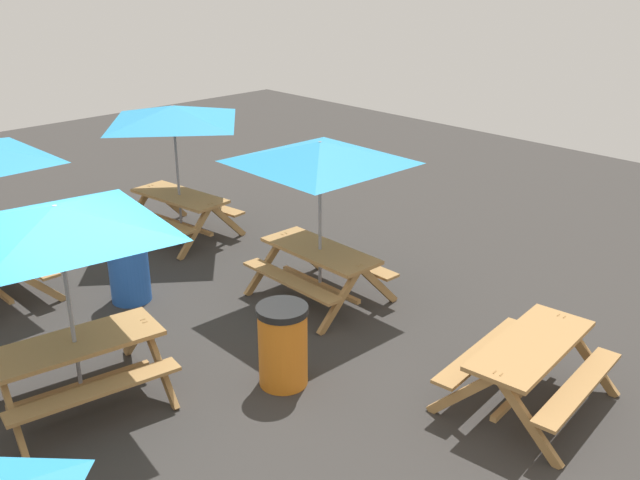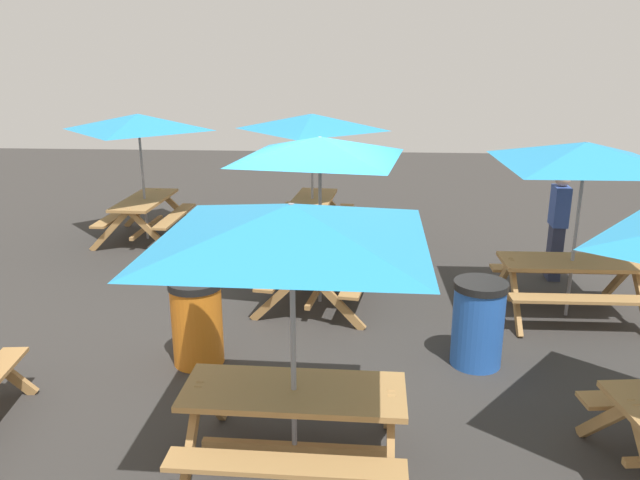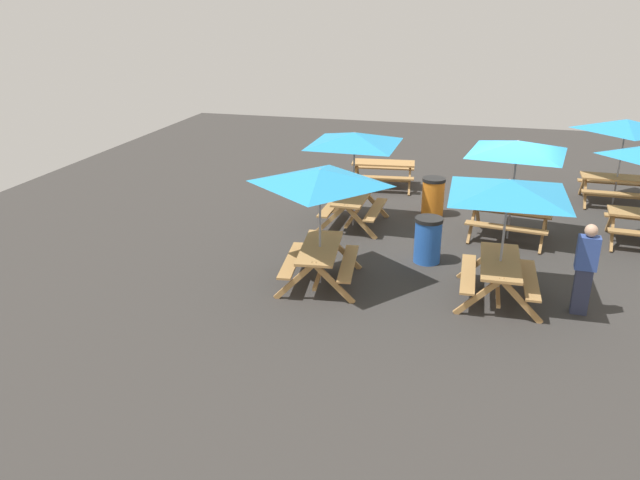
# 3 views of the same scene
# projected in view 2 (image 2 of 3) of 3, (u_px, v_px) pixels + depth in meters

# --- Properties ---
(ground_plane) EXTENTS (27.47, 27.47, 0.00)m
(ground_plane) POSITION_uv_depth(u_px,v_px,m) (311.00, 311.00, 8.41)
(ground_plane) COLOR #33302D
(ground_plane) RESTS_ON ground
(picnic_table_0) EXTENTS (2.83, 2.83, 2.34)m
(picnic_table_0) POSITION_uv_depth(u_px,v_px,m) (292.00, 244.00, 4.66)
(picnic_table_0) COLOR #A87A44
(picnic_table_0) RESTS_ON ground
(picnic_table_1) EXTENTS (2.80, 2.80, 2.34)m
(picnic_table_1) POSITION_uv_depth(u_px,v_px,m) (320.00, 161.00, 8.16)
(picnic_table_1) COLOR #A87A44
(picnic_table_1) RESTS_ON ground
(picnic_table_3) EXTENTS (2.05, 2.05, 2.34)m
(picnic_table_3) POSITION_uv_depth(u_px,v_px,m) (139.00, 131.00, 11.06)
(picnic_table_3) COLOR #A87A44
(picnic_table_3) RESTS_ON ground
(picnic_table_4) EXTENTS (2.16, 2.16, 2.34)m
(picnic_table_4) POSITION_uv_depth(u_px,v_px,m) (312.00, 131.00, 11.07)
(picnic_table_4) COLOR #A87A44
(picnic_table_4) RESTS_ON ground
(picnic_table_6) EXTENTS (2.83, 2.83, 2.34)m
(picnic_table_6) POSITION_uv_depth(u_px,v_px,m) (584.00, 167.00, 7.71)
(picnic_table_6) COLOR #A87A44
(picnic_table_6) RESTS_ON ground
(trash_bin_orange) EXTENTS (0.59, 0.59, 0.98)m
(trash_bin_orange) POSITION_uv_depth(u_px,v_px,m) (197.00, 322.00, 6.90)
(trash_bin_orange) COLOR orange
(trash_bin_orange) RESTS_ON ground
(trash_bin_blue) EXTENTS (0.59, 0.59, 0.98)m
(trash_bin_blue) POSITION_uv_depth(u_px,v_px,m) (478.00, 323.00, 6.87)
(trash_bin_blue) COLOR blue
(trash_bin_blue) RESTS_ON ground
(person_standing) EXTENTS (0.37, 0.24, 1.67)m
(person_standing) POSITION_uv_depth(u_px,v_px,m) (558.00, 223.00, 9.35)
(person_standing) COLOR #2D334C
(person_standing) RESTS_ON ground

